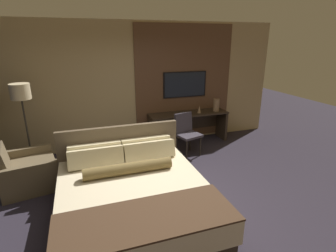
{
  "coord_description": "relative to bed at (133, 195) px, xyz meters",
  "views": [
    {
      "loc": [
        -1.11,
        -3.26,
        2.4
      ],
      "look_at": [
        0.38,
        1.08,
        0.88
      ],
      "focal_mm": 28.0,
      "sensor_mm": 36.0,
      "label": 1
    }
  ],
  "objects": [
    {
      "name": "ground_plane",
      "position": [
        0.54,
        0.08,
        -0.32
      ],
      "size": [
        16.0,
        16.0,
        0.0
      ],
      "primitive_type": "plane",
      "color": "#28232D"
    },
    {
      "name": "wall_back_tv_panel",
      "position": [
        0.72,
        2.67,
        1.08
      ],
      "size": [
        7.2,
        0.09,
        2.8
      ],
      "color": "tan",
      "rests_on": "ground_plane"
    },
    {
      "name": "bed",
      "position": [
        0.0,
        0.0,
        0.0
      ],
      "size": [
        2.02,
        2.26,
        1.03
      ],
      "color": "#33281E",
      "rests_on": "ground_plane"
    },
    {
      "name": "desk",
      "position": [
        1.84,
        2.38,
        0.19
      ],
      "size": [
        1.9,
        0.53,
        0.74
      ],
      "color": "#2D2319",
      "rests_on": "ground_plane"
    },
    {
      "name": "tv",
      "position": [
        1.84,
        2.6,
        1.06
      ],
      "size": [
        1.08,
        0.04,
        0.61
      ],
      "color": "black"
    },
    {
      "name": "desk_chair",
      "position": [
        1.53,
        1.73,
        0.22
      ],
      "size": [
        0.57,
        0.57,
        0.9
      ],
      "rotation": [
        0.0,
        0.0,
        0.27
      ],
      "color": "#38333D",
      "rests_on": "ground_plane"
    },
    {
      "name": "armchair_by_window",
      "position": [
        -1.55,
        1.35,
        -0.06
      ],
      "size": [
        1.02,
        1.04,
        0.78
      ],
      "rotation": [
        0.0,
        0.0,
        1.76
      ],
      "color": "brown",
      "rests_on": "ground_plane"
    },
    {
      "name": "floor_lamp",
      "position": [
        -1.56,
        2.03,
        1.07
      ],
      "size": [
        0.34,
        0.34,
        1.66
      ],
      "color": "#282623",
      "rests_on": "ground_plane"
    },
    {
      "name": "vase_tall",
      "position": [
        2.54,
        2.29,
        0.57
      ],
      "size": [
        0.15,
        0.15,
        0.3
      ],
      "color": "#846647",
      "rests_on": "desk"
    },
    {
      "name": "vase_short",
      "position": [
        2.09,
        2.28,
        0.51
      ],
      "size": [
        0.09,
        0.09,
        0.17
      ],
      "color": "#846647",
      "rests_on": "desk"
    },
    {
      "name": "book",
      "position": [
        1.68,
        2.29,
        0.44
      ],
      "size": [
        0.24,
        0.17,
        0.03
      ],
      "color": "#332D28",
      "rests_on": "desk"
    }
  ]
}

